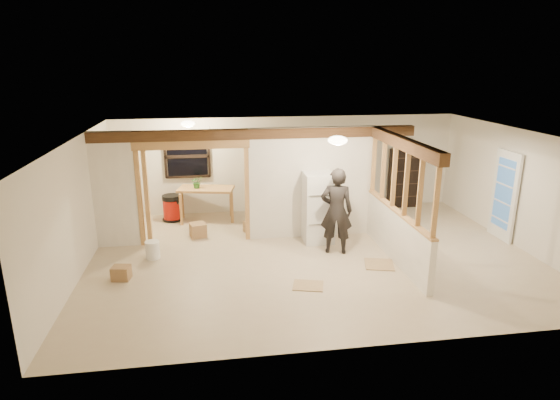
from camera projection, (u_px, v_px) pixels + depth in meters
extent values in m
cube|color=#BDAB8D|center=(313.00, 256.00, 9.67)|extent=(9.00, 6.50, 0.01)
cube|color=white|center=(316.00, 136.00, 8.95)|extent=(9.00, 6.50, 0.01)
cube|color=silver|center=(288.00, 164.00, 12.39)|extent=(9.00, 0.01, 2.50)
cube|color=silver|center=(367.00, 266.00, 6.23)|extent=(9.00, 0.01, 2.50)
cube|color=silver|center=(77.00, 208.00, 8.67)|extent=(0.01, 6.50, 2.50)
cube|color=silver|center=(521.00, 189.00, 9.95)|extent=(0.01, 6.50, 2.50)
cube|color=white|center=(114.00, 190.00, 9.87)|extent=(0.90, 0.12, 2.50)
cube|color=white|center=(311.00, 183.00, 10.47)|extent=(2.80, 0.12, 2.50)
cube|color=tan|center=(194.00, 194.00, 10.15)|extent=(2.46, 0.14, 2.20)
cube|color=#4F321B|center=(257.00, 134.00, 9.98)|extent=(7.00, 0.18, 0.22)
cube|color=#4F321B|center=(403.00, 143.00, 8.84)|extent=(0.18, 3.30, 0.22)
cube|color=white|center=(396.00, 236.00, 9.37)|extent=(0.12, 3.20, 1.00)
cube|color=tan|center=(400.00, 180.00, 9.04)|extent=(0.14, 3.20, 1.32)
cube|color=black|center=(187.00, 156.00, 11.86)|extent=(1.12, 0.10, 1.10)
cube|color=white|center=(504.00, 196.00, 10.39)|extent=(0.12, 0.86, 2.00)
ellipsoid|color=#FFEABF|center=(338.00, 140.00, 8.53)|extent=(0.36, 0.36, 0.16)
ellipsoid|color=#FFEABF|center=(188.00, 124.00, 10.78)|extent=(0.32, 0.32, 0.14)
ellipsoid|color=#FFD88C|center=(210.00, 141.00, 10.28)|extent=(0.07, 0.07, 0.07)
cube|color=white|center=(318.00, 208.00, 10.27)|extent=(0.64, 0.62, 1.55)
imported|color=black|center=(336.00, 211.00, 9.61)|extent=(0.75, 0.59, 1.82)
cube|color=tan|center=(207.00, 204.00, 11.74)|extent=(1.46, 0.94, 0.85)
imported|color=#255E25|center=(197.00, 182.00, 11.55)|extent=(0.33, 0.31, 0.31)
cylinder|color=#A41107|center=(172.00, 208.00, 11.75)|extent=(0.59, 0.59, 0.67)
cube|color=black|center=(404.00, 178.00, 12.78)|extent=(0.80, 0.27, 1.61)
cylinder|color=silver|center=(153.00, 250.00, 9.50)|extent=(0.36, 0.36, 0.37)
cube|color=#946E47|center=(251.00, 227.00, 10.98)|extent=(0.39, 0.37, 0.27)
cube|color=#946E47|center=(198.00, 230.00, 10.70)|extent=(0.42, 0.42, 0.31)
cube|color=#946E47|center=(121.00, 273.00, 8.59)|extent=(0.36, 0.31, 0.26)
cube|color=tan|center=(379.00, 264.00, 9.24)|extent=(0.68, 0.68, 0.02)
cube|color=tan|center=(308.00, 286.00, 8.37)|extent=(0.63, 0.56, 0.02)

